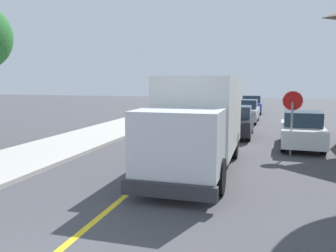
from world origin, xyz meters
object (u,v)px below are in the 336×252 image
object	(u,v)px
parked_van_across	(302,130)
stop_sign	(292,110)
parked_car_far	(251,105)
parked_car_near	(236,122)
parked_car_mid	(246,112)
box_truck	(199,118)

from	to	relation	value
parked_van_across	stop_sign	distance (m)	2.28
parked_car_far	stop_sign	size ratio (longest dim) A/B	1.68
parked_car_far	parked_car_near	bearing A→B (deg)	-91.38
parked_car_mid	parked_car_far	distance (m)	7.20
parked_van_across	parked_car_far	bearing A→B (deg)	99.94
parked_car_mid	stop_sign	world-z (taller)	stop_sign
parked_car_near	parked_car_mid	size ratio (longest dim) A/B	0.99
parked_car_mid	parked_van_across	distance (m)	9.59
box_truck	parked_car_near	bearing A→B (deg)	84.91
parked_car_far	parked_van_across	world-z (taller)	same
box_truck	parked_car_far	xyz separation A→B (m)	(1.00, 21.36, -0.97)
parked_car_near	parked_car_far	distance (m)	13.84
parked_car_far	stop_sign	bearing A→B (deg)	-82.95
stop_sign	parked_car_mid	bearing A→B (deg)	102.29
parked_car_near	parked_car_far	bearing A→B (deg)	88.62
parked_van_across	stop_sign	xyz separation A→B (m)	(-0.60, -1.93, 1.06)
parked_car_mid	parked_van_across	size ratio (longest dim) A/B	1.00
parked_car_near	stop_sign	bearing A→B (deg)	-59.49
parked_car_mid	stop_sign	distance (m)	11.34
box_truck	stop_sign	distance (m)	4.52
parked_car_mid	box_truck	bearing A→B (deg)	-93.45
parked_car_near	parked_car_far	world-z (taller)	same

